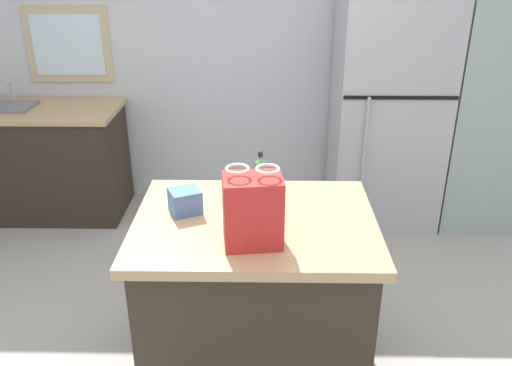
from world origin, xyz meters
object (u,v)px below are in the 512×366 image
object	(u,v)px
kitchen_island	(255,296)
refrigerator	(387,113)
small_box	(185,201)
shopping_bag	(253,210)
bottle	(260,172)
tall_cabinet	(484,84)
ear_defenders	(262,205)

from	to	relation	value
kitchen_island	refrigerator	size ratio (longest dim) A/B	0.64
small_box	kitchen_island	bearing A→B (deg)	-11.24
shopping_bag	bottle	size ratio (longest dim) A/B	1.74
tall_cabinet	bottle	size ratio (longest dim) A/B	10.86
tall_cabinet	shopping_bag	bearing A→B (deg)	-130.78
refrigerator	kitchen_island	bearing A→B (deg)	-119.44
tall_cabinet	ear_defenders	bearing A→B (deg)	-135.17
kitchen_island	bottle	distance (m)	0.64
refrigerator	small_box	distance (m)	2.15
tall_cabinet	ear_defenders	world-z (taller)	tall_cabinet
tall_cabinet	bottle	bearing A→B (deg)	-139.92
refrigerator	shopping_bag	distance (m)	2.21
kitchen_island	shopping_bag	bearing A→B (deg)	-91.45
tall_cabinet	small_box	bearing A→B (deg)	-140.30
refrigerator	bottle	bearing A→B (deg)	-124.53
small_box	bottle	xyz separation A→B (m)	(0.36, 0.28, 0.03)
tall_cabinet	small_box	world-z (taller)	tall_cabinet
kitchen_island	refrigerator	distance (m)	2.06
kitchen_island	ear_defenders	bearing A→B (deg)	72.56
ear_defenders	kitchen_island	bearing A→B (deg)	-107.44
bottle	ear_defenders	distance (m)	0.25
refrigerator	shopping_bag	bearing A→B (deg)	-116.80
kitchen_island	small_box	distance (m)	0.61
bottle	ear_defenders	size ratio (longest dim) A/B	1.03
shopping_bag	bottle	distance (m)	0.57
shopping_bag	refrigerator	bearing A→B (deg)	63.20
small_box	ear_defenders	size ratio (longest dim) A/B	0.70
small_box	refrigerator	bearing A→B (deg)	51.79
refrigerator	small_box	size ratio (longest dim) A/B	12.76
small_box	ear_defenders	distance (m)	0.37
refrigerator	small_box	bearing A→B (deg)	-128.21
shopping_bag	small_box	xyz separation A→B (m)	(-0.33, 0.28, -0.10)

